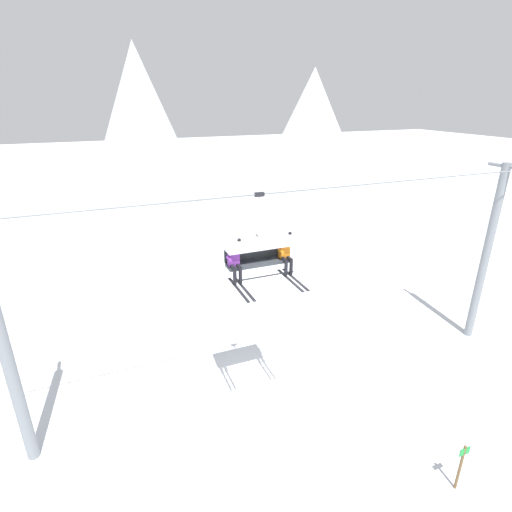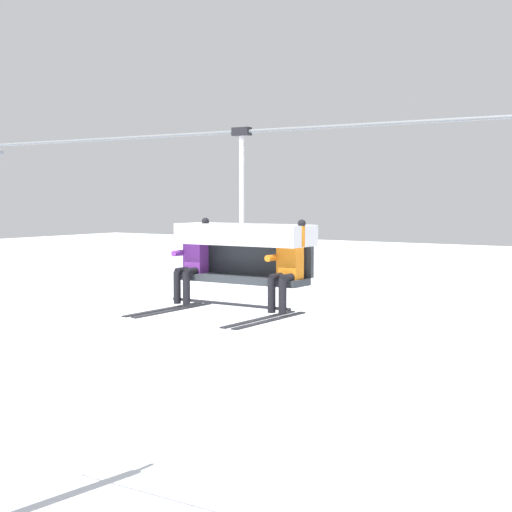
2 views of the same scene
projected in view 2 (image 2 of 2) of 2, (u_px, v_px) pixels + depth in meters
lift_cable at (360, 125)px, 10.23m from camera, size 20.39×0.05×0.05m
chairlift_chair at (245, 244)px, 11.45m from camera, size 2.09×0.74×2.55m
skier_purple at (191, 261)px, 11.75m from camera, size 0.48×1.70×1.34m
skier_orange at (286, 267)px, 10.83m from camera, size 0.48×1.70×1.34m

